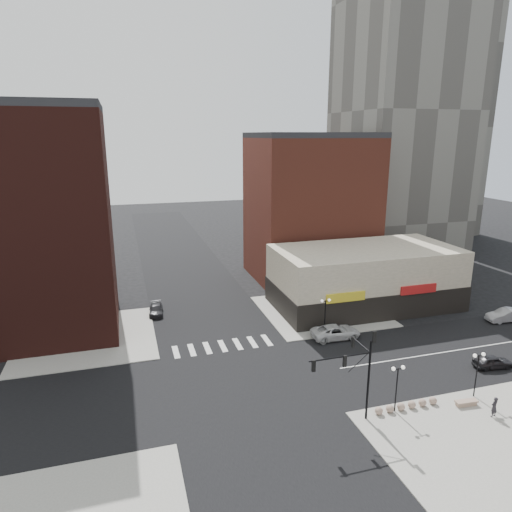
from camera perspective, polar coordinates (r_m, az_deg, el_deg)
name	(u,v)px	position (r m, az deg, el deg)	size (l,w,h in m)	color
ground	(243,384)	(44.16, -1.67, -15.68)	(240.00, 240.00, 0.00)	black
road_ew	(243,384)	(44.15, -1.67, -15.66)	(200.00, 14.00, 0.02)	black
road_ns	(243,384)	(44.15, -1.67, -15.66)	(14.00, 200.00, 0.02)	black
sidewalk_nw	(87,338)	(56.17, -20.36, -9.58)	(15.00, 15.00, 0.12)	gray
sidewalk_ne	(321,311)	(60.93, 8.10, -6.81)	(15.00, 15.00, 0.12)	gray
sidewalk_se	(499,446)	(40.96, 28.06, -20.22)	(18.00, 14.00, 0.12)	gray
building_nw	(36,226)	(56.94, -25.78, 3.35)	(16.00, 15.00, 25.00)	#381611
building_ne_midrise	(310,209)	(73.09, 6.77, 5.80)	(18.00, 15.00, 22.00)	brown
tower_far	(439,48)	(117.45, 21.91, 23.02)	(18.00, 18.00, 82.00)	#47443F
building_ne_row	(365,282)	(63.13, 13.41, -3.17)	(24.20, 12.20, 8.00)	beige
traffic_signal	(356,364)	(37.80, 12.43, -13.06)	(5.59, 3.09, 7.77)	black
street_lamp_se_a	(397,377)	(40.26, 17.26, -14.27)	(1.22, 0.32, 4.16)	black
street_lamp_se_b	(478,364)	(44.89, 26.00, -12.00)	(1.22, 0.32, 4.16)	black
street_lamp_ne	(325,307)	(53.29, 8.67, -6.35)	(1.22, 0.32, 4.16)	black
bollard_row	(406,406)	(42.26, 18.29, -17.33)	(5.90, 0.65, 0.65)	#A17D6F
white_suv	(336,332)	(53.29, 9.92, -9.33)	(2.59, 5.62, 1.56)	silver
dark_sedan_east	(493,362)	(52.10, 27.46, -11.65)	(1.54, 3.82, 1.30)	black
silver_sedan	(506,315)	(64.91, 28.75, -6.51)	(1.67, 4.80, 1.58)	#A0A0A5
dark_sedan_north	(156,310)	(60.63, -12.39, -6.57)	(1.72, 4.23, 1.23)	black
pedestrian	(494,407)	(43.72, 27.62, -16.37)	(0.64, 0.42, 1.76)	black
stone_bench	(466,403)	(44.58, 24.79, -16.33)	(2.01, 0.76, 0.46)	#A0826E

